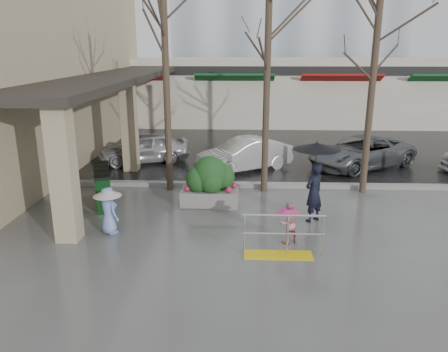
# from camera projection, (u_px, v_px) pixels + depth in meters

# --- Properties ---
(ground) EXTENTS (120.00, 120.00, 0.00)m
(ground) POSITION_uv_depth(u_px,v_px,m) (225.00, 233.00, 11.40)
(ground) COLOR #51514F
(ground) RESTS_ON ground
(street_asphalt) EXTENTS (120.00, 36.00, 0.01)m
(street_asphalt) POSITION_uv_depth(u_px,v_px,m) (236.00, 113.00, 32.48)
(street_asphalt) COLOR black
(street_asphalt) RESTS_ON ground
(curb) EXTENTS (120.00, 0.30, 0.15)m
(curb) POSITION_uv_depth(u_px,v_px,m) (229.00, 185.00, 15.21)
(curb) COLOR gray
(curb) RESTS_ON ground
(near_building) EXTENTS (6.00, 18.00, 8.00)m
(near_building) POSITION_uv_depth(u_px,v_px,m) (18.00, 64.00, 18.28)
(near_building) COLOR tan
(near_building) RESTS_ON ground
(canopy_slab) EXTENTS (2.80, 18.00, 0.25)m
(canopy_slab) POSITION_uv_depth(u_px,v_px,m) (117.00, 73.00, 18.22)
(canopy_slab) COLOR #2D2823
(canopy_slab) RESTS_ON pillar_front
(pillar_front) EXTENTS (0.55, 0.55, 3.50)m
(pillar_front) POSITION_uv_depth(u_px,v_px,m) (63.00, 173.00, 10.57)
(pillar_front) COLOR tan
(pillar_front) RESTS_ON ground
(pillar_back) EXTENTS (0.55, 0.55, 3.50)m
(pillar_back) POSITION_uv_depth(u_px,v_px,m) (130.00, 126.00, 16.80)
(pillar_back) COLOR tan
(pillar_back) RESTS_ON ground
(storefront_row) EXTENTS (34.00, 6.74, 4.00)m
(storefront_row) POSITION_uv_depth(u_px,v_px,m) (266.00, 91.00, 27.97)
(storefront_row) COLOR beige
(storefront_row) RESTS_ON ground
(handrail) EXTENTS (1.90, 0.50, 1.03)m
(handrail) POSITION_uv_depth(u_px,v_px,m) (281.00, 241.00, 10.09)
(handrail) COLOR yellow
(handrail) RESTS_ON ground
(tree_west) EXTENTS (3.20, 3.20, 6.80)m
(tree_west) POSITION_uv_depth(u_px,v_px,m) (165.00, 34.00, 13.49)
(tree_west) COLOR #382B21
(tree_west) RESTS_ON ground
(tree_midwest) EXTENTS (3.20, 3.20, 7.00)m
(tree_midwest) POSITION_uv_depth(u_px,v_px,m) (268.00, 28.00, 13.32)
(tree_midwest) COLOR #382B21
(tree_midwest) RESTS_ON ground
(tree_mideast) EXTENTS (3.20, 3.20, 6.50)m
(tree_mideast) POSITION_uv_depth(u_px,v_px,m) (376.00, 41.00, 13.31)
(tree_mideast) COLOR #382B21
(tree_mideast) RESTS_ON ground
(woman) EXTENTS (1.29, 1.29, 2.28)m
(woman) POSITION_uv_depth(u_px,v_px,m) (315.00, 173.00, 11.84)
(woman) COLOR black
(woman) RESTS_ON ground
(child_pink) EXTENTS (0.64, 0.58, 1.06)m
(child_pink) POSITION_uv_depth(u_px,v_px,m) (288.00, 220.00, 10.72)
(child_pink) COLOR pink
(child_pink) RESTS_ON ground
(child_blue) EXTENTS (0.73, 0.73, 1.25)m
(child_blue) POSITION_uv_depth(u_px,v_px,m) (108.00, 206.00, 11.23)
(child_blue) COLOR #7A93D9
(child_blue) RESTS_ON ground
(planter) EXTENTS (1.78, 1.04, 1.53)m
(planter) POSITION_uv_depth(u_px,v_px,m) (210.00, 182.00, 13.31)
(planter) COLOR slate
(planter) RESTS_ON ground
(news_boxes) EXTENTS (1.07, 2.05, 1.12)m
(news_boxes) POSITION_uv_depth(u_px,v_px,m) (103.00, 186.00, 13.44)
(news_boxes) COLOR #0B3310
(news_boxes) RESTS_ON ground
(car_a) EXTENTS (3.98, 2.62, 1.26)m
(car_a) POSITION_uv_depth(u_px,v_px,m) (144.00, 148.00, 18.29)
(car_a) COLOR silver
(car_a) RESTS_ON ground
(car_b) EXTENTS (3.95, 3.15, 1.26)m
(car_b) POSITION_uv_depth(u_px,v_px,m) (245.00, 155.00, 17.14)
(car_b) COLOR silver
(car_b) RESTS_ON ground
(car_c) EXTENTS (4.96, 4.15, 1.26)m
(car_c) POSITION_uv_depth(u_px,v_px,m) (361.00, 152.00, 17.56)
(car_c) COLOR slate
(car_c) RESTS_ON ground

